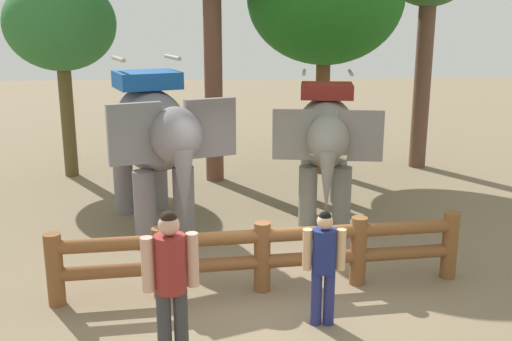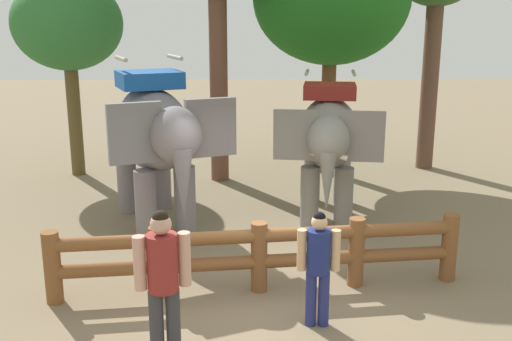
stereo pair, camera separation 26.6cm
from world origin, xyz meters
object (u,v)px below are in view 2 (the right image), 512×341
object	(u,v)px
log_fence	(259,252)
elephant_near_left	(155,134)
tree_back_center	(68,25)
elephant_center	(328,138)
tourist_man_in_blue	(318,261)
tourist_woman_in_black	(163,275)

from	to	relation	value
log_fence	elephant_near_left	bearing A→B (deg)	123.25
elephant_near_left	tree_back_center	world-z (taller)	tree_back_center
log_fence	tree_back_center	size ratio (longest dim) A/B	1.24
log_fence	elephant_center	distance (m)	3.73
tourist_man_in_blue	tree_back_center	size ratio (longest dim) A/B	0.32
elephant_near_left	tourist_man_in_blue	size ratio (longest dim) A/B	2.45
elephant_center	tourist_man_in_blue	bearing A→B (deg)	-99.64
tourist_man_in_blue	elephant_center	bearing A→B (deg)	80.36
tourist_woman_in_black	tourist_man_in_blue	distance (m)	2.02
elephant_near_left	tourist_man_in_blue	bearing A→B (deg)	-56.35
elephant_near_left	elephant_center	size ratio (longest dim) A/B	1.12
log_fence	tree_back_center	world-z (taller)	tree_back_center
elephant_center	tree_back_center	size ratio (longest dim) A/B	0.71
log_fence	tourist_woman_in_black	bearing A→B (deg)	-123.20
elephant_center	tourist_man_in_blue	xyz separation A→B (m)	(-0.73, -4.32, -0.72)
elephant_near_left	tourist_woman_in_black	size ratio (longest dim) A/B	2.08
elephant_near_left	elephant_center	distance (m)	3.33
elephant_near_left	tree_back_center	distance (m)	5.08
tourist_man_in_blue	tree_back_center	world-z (taller)	tree_back_center
log_fence	tree_back_center	distance (m)	8.64
tourist_woman_in_black	log_fence	bearing A→B (deg)	56.80
log_fence	elephant_near_left	xyz separation A→B (m)	(-1.84, 2.80, 1.20)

